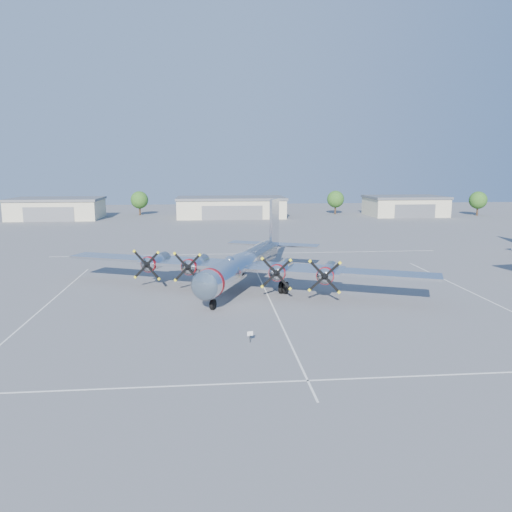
{
  "coord_description": "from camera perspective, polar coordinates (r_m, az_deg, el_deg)",
  "views": [
    {
      "loc": [
        -6.1,
        -51.2,
        13.35
      ],
      "look_at": [
        -0.69,
        5.04,
        3.2
      ],
      "focal_mm": 35.0,
      "sensor_mm": 36.0,
      "label": 1
    }
  ],
  "objects": [
    {
      "name": "ground",
      "position": [
        53.26,
        1.26,
        -4.33
      ],
      "size": [
        260.0,
        260.0,
        0.0
      ],
      "primitive_type": "plane",
      "color": "#5A5A5D",
      "rests_on": "ground"
    },
    {
      "name": "hangar_east",
      "position": [
        144.13,
        16.64,
        5.53
      ],
      "size": [
        20.6,
        14.6,
        5.4
      ],
      "color": "beige",
      "rests_on": "ground"
    },
    {
      "name": "hangar_west",
      "position": [
        139.13,
        -21.81,
        5.08
      ],
      "size": [
        22.6,
        14.6,
        5.4
      ],
      "color": "beige",
      "rests_on": "ground"
    },
    {
      "name": "tree_west",
      "position": [
        142.75,
        -13.18,
        6.25
      ],
      "size": [
        4.8,
        4.8,
        6.64
      ],
      "color": "#382619",
      "rests_on": "ground"
    },
    {
      "name": "hangar_center",
      "position": [
        133.73,
        -2.88,
        5.61
      ],
      "size": [
        28.6,
        14.6,
        5.4
      ],
      "color": "beige",
      "rests_on": "ground"
    },
    {
      "name": "parking_lines",
      "position": [
        51.58,
        1.49,
        -4.81
      ],
      "size": [
        60.0,
        50.08,
        0.01
      ],
      "color": "silver",
      "rests_on": "ground"
    },
    {
      "name": "main_bomber_b29",
      "position": [
        56.39,
        -1.19,
        -3.51
      ],
      "size": [
        49.06,
        42.13,
        9.14
      ],
      "primitive_type": null,
      "rotation": [
        0.0,
        0.0,
        -0.4
      ],
      "color": "silver",
      "rests_on": "ground"
    },
    {
      "name": "tree_east",
      "position": [
        144.09,
        9.08,
        6.43
      ],
      "size": [
        4.8,
        4.8,
        6.64
      ],
      "color": "#382619",
      "rests_on": "ground"
    },
    {
      "name": "info_placard",
      "position": [
        38.74,
        -0.68,
        -8.98
      ],
      "size": [
        0.46,
        0.16,
        0.9
      ],
      "rotation": [
        0.0,
        0.0,
        0.28
      ],
      "color": "black",
      "rests_on": "ground"
    },
    {
      "name": "tree_far_east",
      "position": [
        150.96,
        24.04,
        5.84
      ],
      "size": [
        4.8,
        4.8,
        6.64
      ],
      "color": "#382619",
      "rests_on": "ground"
    }
  ]
}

